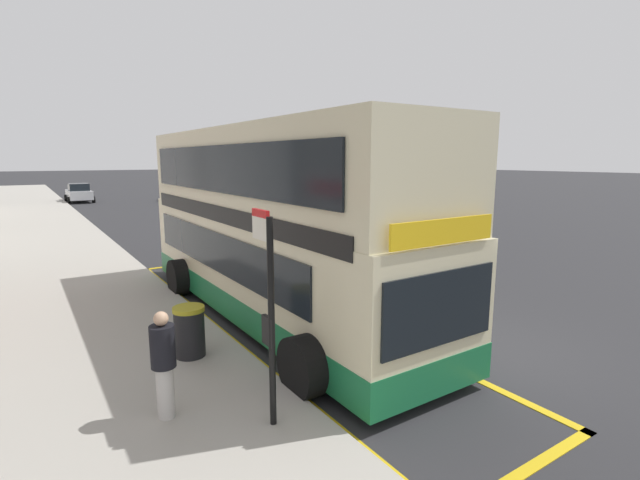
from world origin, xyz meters
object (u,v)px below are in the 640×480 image
parked_car_silver_far (179,192)px  pedestrian_waiting_near_sign (164,361)px  bus_stop_sign (269,304)px  parked_car_silver_behind (79,193)px  parked_car_silver_ahead (305,216)px  double_decker_bus (272,230)px  litter_bin (190,331)px

parked_car_silver_far → pedestrian_waiting_near_sign: (-10.59, -34.98, 0.17)m
bus_stop_sign → parked_car_silver_far: size_ratio=0.70×
bus_stop_sign → parked_car_silver_behind: 39.59m
parked_car_silver_ahead → parked_car_silver_behind: (-7.81, 24.75, 0.00)m
double_decker_bus → parked_car_silver_behind: 35.29m
parked_car_silver_far → pedestrian_waiting_near_sign: pedestrian_waiting_near_sign is taller
parked_car_silver_behind → pedestrian_waiting_near_sign: (-2.99, -38.64, 0.17)m
parked_car_silver_far → litter_bin: 34.53m
pedestrian_waiting_near_sign → double_decker_bus: bearing=44.5°
pedestrian_waiting_near_sign → parked_car_silver_behind: bearing=85.6°
parked_car_silver_behind → parked_car_silver_far: bearing=-25.9°
parked_car_silver_ahead → pedestrian_waiting_near_sign: size_ratio=2.72×
parked_car_silver_ahead → parked_car_silver_behind: bearing=108.4°
parked_car_silver_behind → bus_stop_sign: bearing=-92.9°
bus_stop_sign → parked_car_silver_far: 37.11m
parked_car_silver_ahead → parked_car_silver_behind: 25.95m
bus_stop_sign → pedestrian_waiting_near_sign: bus_stop_sign is taller
parked_car_silver_behind → parked_car_silver_far: size_ratio=1.00×
double_decker_bus → pedestrian_waiting_near_sign: 4.94m
bus_stop_sign → pedestrian_waiting_near_sign: size_ratio=1.89×
bus_stop_sign → parked_car_silver_behind: bus_stop_sign is taller
bus_stop_sign → parked_car_silver_behind: size_ratio=0.70×
double_decker_bus → parked_car_silver_ahead: 12.90m
parked_car_silver_ahead → bus_stop_sign: bearing=-122.2°
double_decker_bus → litter_bin: (-2.51, -1.54, -1.45)m
litter_bin → parked_car_silver_behind: bearing=86.8°
parked_car_silver_ahead → parked_car_silver_far: bearing=91.4°
parked_car_silver_far → litter_bin: size_ratio=4.49×
parked_car_silver_ahead → pedestrian_waiting_near_sign: (-10.80, -13.89, 0.17)m
bus_stop_sign → parked_car_silver_behind: (1.82, 39.54, -1.03)m
parked_car_silver_behind → double_decker_bus: bearing=-89.5°
double_decker_bus → parked_car_silver_behind: (-0.44, 35.27, -1.26)m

